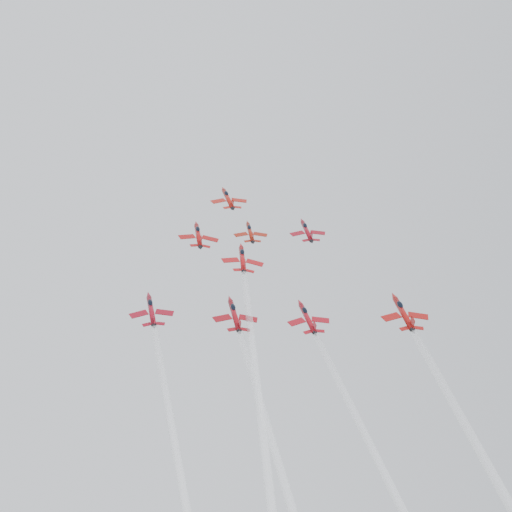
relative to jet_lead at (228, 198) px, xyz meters
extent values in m
cylinder|color=#AA1810|center=(0.00, -0.29, -0.34)|extent=(1.17, 8.95, 7.69)
cone|color=#AA1810|center=(0.00, 4.72, 3.80)|extent=(1.17, 2.55, 2.40)
cone|color=black|center=(0.00, -4.88, -4.14)|extent=(1.17, 1.73, 1.72)
ellipsoid|color=black|center=(0.00, 1.26, 1.63)|extent=(1.06, 2.42, 2.23)
cube|color=#AA1810|center=(-2.88, -0.91, -0.92)|extent=(4.33, 2.72, 1.30)
cube|color=#AA1810|center=(2.88, -0.91, -0.92)|extent=(4.33, 2.72, 1.30)
cube|color=#AA1810|center=(0.00, -4.71, -2.34)|extent=(0.13, 2.83, 2.86)
cube|color=#AA1810|center=(-1.49, -4.06, -3.46)|extent=(2.08, 1.34, 0.74)
cube|color=#AA1810|center=(1.49, -4.06, -3.46)|extent=(2.08, 1.34, 0.74)
cylinder|color=#A20F0F|center=(-9.39, -16.33, -13.60)|extent=(1.14, 8.71, 7.48)
cone|color=#A20F0F|center=(-9.39, -11.46, -9.57)|extent=(1.14, 2.48, 2.33)
cone|color=black|center=(-9.39, -20.80, -17.30)|extent=(1.14, 1.68, 1.67)
ellipsoid|color=black|center=(-9.39, -14.82, -11.68)|extent=(1.04, 2.35, 2.17)
cube|color=#A20F0F|center=(-12.18, -16.93, -14.17)|extent=(4.21, 2.65, 1.27)
cube|color=#A20F0F|center=(-6.59, -16.93, -14.17)|extent=(4.21, 2.65, 1.27)
cube|color=#A20F0F|center=(-9.39, -20.63, -15.54)|extent=(0.12, 2.76, 2.78)
cube|color=#A20F0F|center=(-10.84, -20.00, -16.63)|extent=(2.02, 1.30, 0.72)
cube|color=#A20F0F|center=(-7.94, -20.00, -16.63)|extent=(2.02, 1.30, 0.72)
cylinder|color=maroon|center=(3.57, -14.51, -12.09)|extent=(0.98, 7.48, 6.42)
cone|color=maroon|center=(3.57, -10.32, -8.64)|extent=(0.98, 2.13, 2.00)
cone|color=black|center=(3.57, -18.34, -15.27)|extent=(0.98, 1.45, 1.43)
ellipsoid|color=black|center=(3.57, -13.21, -10.45)|extent=(0.89, 2.02, 1.86)
cube|color=maroon|center=(1.17, -15.03, -12.58)|extent=(3.61, 2.27, 1.09)
cube|color=maroon|center=(5.97, -15.03, -12.58)|extent=(3.61, 2.27, 1.09)
cube|color=maroon|center=(3.57, -18.20, -13.76)|extent=(0.11, 2.37, 2.39)
cube|color=maroon|center=(2.32, -17.66, -14.70)|extent=(1.74, 1.12, 0.62)
cube|color=maroon|center=(4.81, -17.66, -14.70)|extent=(1.74, 1.12, 0.62)
cylinder|color=maroon|center=(18.34, -13.12, -10.95)|extent=(1.07, 8.18, 7.02)
cone|color=maroon|center=(18.34, -8.55, -7.17)|extent=(1.07, 2.33, 2.19)
cone|color=black|center=(18.34, -17.32, -14.42)|extent=(1.07, 1.58, 1.57)
ellipsoid|color=black|center=(18.34, -11.71, -9.15)|extent=(0.97, 2.21, 2.04)
cube|color=maroon|center=(15.72, -13.69, -11.48)|extent=(3.95, 2.48, 1.19)
cube|color=maroon|center=(20.97, -13.69, -11.48)|extent=(3.95, 2.48, 1.19)
cube|color=maroon|center=(18.34, -17.16, -12.78)|extent=(0.12, 2.59, 2.62)
cube|color=maroon|center=(16.98, -16.57, -13.80)|extent=(1.90, 1.23, 0.68)
cube|color=maroon|center=(19.71, -16.57, -13.80)|extent=(1.90, 1.23, 0.68)
cylinder|color=#AE1013|center=(0.04, -24.27, -20.17)|extent=(1.14, 8.73, 7.49)
cone|color=#AE1013|center=(0.04, -19.39, -16.13)|extent=(1.14, 2.49, 2.33)
cone|color=black|center=(0.04, -28.75, -23.87)|extent=(1.14, 1.69, 1.67)
ellipsoid|color=black|center=(0.04, -22.76, -18.25)|extent=(1.04, 2.35, 2.17)
cube|color=#AE1013|center=(-2.76, -24.88, -20.74)|extent=(4.22, 2.65, 1.27)
cube|color=#AE1013|center=(2.84, -24.88, -20.74)|extent=(4.22, 2.65, 1.27)
cube|color=#AE1013|center=(0.04, -28.58, -22.12)|extent=(0.12, 2.76, 2.79)
cube|color=#AE1013|center=(-1.41, -27.95, -23.21)|extent=(2.03, 1.31, 0.73)
cube|color=#AE1013|center=(1.50, -27.95, -23.21)|extent=(2.03, 1.31, 0.73)
cylinder|color=white|center=(0.04, -65.06, -53.90)|extent=(1.45, 72.91, 60.64)
cylinder|color=maroon|center=(-20.57, -39.99, -33.17)|extent=(1.02, 7.77, 6.67)
cone|color=maroon|center=(-20.57, -35.65, -29.58)|extent=(1.02, 2.21, 2.08)
cone|color=black|center=(-20.57, -43.98, -36.47)|extent=(1.02, 1.50, 1.49)
ellipsoid|color=black|center=(-20.57, -38.65, -31.46)|extent=(0.92, 2.10, 1.94)
cube|color=maroon|center=(-23.07, -40.53, -33.68)|extent=(3.75, 2.36, 1.13)
cube|color=maroon|center=(-18.08, -40.53, -33.68)|extent=(3.75, 2.36, 1.13)
cube|color=maroon|center=(-20.57, -43.83, -34.91)|extent=(0.11, 2.46, 2.48)
cube|color=maroon|center=(-21.87, -43.27, -35.88)|extent=(1.80, 1.16, 0.65)
cube|color=maroon|center=(-19.28, -43.27, -35.88)|extent=(1.80, 1.16, 0.65)
cylinder|color=maroon|center=(-4.22, -40.99, -33.99)|extent=(1.07, 8.17, 7.01)
cone|color=maroon|center=(-4.22, -36.43, -30.22)|extent=(1.07, 2.33, 2.19)
cone|color=black|center=(-4.22, -45.18, -37.46)|extent=(1.07, 1.58, 1.57)
ellipsoid|color=black|center=(-4.22, -39.58, -32.20)|extent=(0.97, 2.20, 2.04)
cube|color=maroon|center=(-6.84, -41.56, -34.53)|extent=(3.95, 2.48, 1.19)
cube|color=maroon|center=(-1.60, -41.56, -34.53)|extent=(3.95, 2.48, 1.19)
cube|color=maroon|center=(-4.22, -45.03, -35.82)|extent=(0.12, 2.59, 2.61)
cube|color=maroon|center=(-5.58, -44.43, -36.84)|extent=(1.90, 1.22, 0.68)
cube|color=maroon|center=(-2.86, -44.43, -36.84)|extent=(1.90, 1.22, 0.68)
cylinder|color=maroon|center=(10.59, -41.52, -34.43)|extent=(1.03, 7.85, 6.74)
cone|color=maroon|center=(10.59, -37.14, -30.81)|extent=(1.03, 2.24, 2.10)
cone|color=black|center=(10.59, -45.55, -37.76)|extent=(1.03, 1.52, 1.50)
ellipsoid|color=black|center=(10.59, -40.17, -32.71)|extent=(0.93, 2.12, 1.96)
cube|color=maroon|center=(8.07, -42.07, -34.95)|extent=(3.79, 2.38, 1.14)
cube|color=maroon|center=(13.11, -42.07, -34.95)|extent=(3.79, 2.38, 1.14)
cube|color=maroon|center=(10.59, -45.40, -36.19)|extent=(0.11, 2.48, 2.51)
cube|color=maroon|center=(9.28, -44.83, -37.17)|extent=(1.82, 1.18, 0.65)
cube|color=maroon|center=(11.89, -44.83, -37.17)|extent=(1.82, 1.18, 0.65)
cylinder|color=#A3110F|center=(31.88, -39.96, -33.14)|extent=(1.20, 9.17, 7.87)
cone|color=#A3110F|center=(31.88, -34.84, -28.91)|extent=(1.20, 2.61, 2.45)
cone|color=black|center=(31.88, -44.67, -37.04)|extent=(1.20, 1.77, 1.76)
ellipsoid|color=black|center=(31.88, -38.38, -31.13)|extent=(1.09, 2.47, 2.29)
cube|color=#A3110F|center=(28.93, -40.60, -33.74)|extent=(4.43, 2.79, 1.33)
cube|color=#A3110F|center=(34.82, -40.60, -33.74)|extent=(4.43, 2.79, 1.33)
cube|color=#A3110F|center=(31.88, -44.49, -35.19)|extent=(0.13, 2.90, 2.93)
cube|color=#A3110F|center=(30.35, -43.83, -36.34)|extent=(2.13, 1.37, 0.76)
cube|color=#A3110F|center=(33.40, -43.83, -36.34)|extent=(2.13, 1.37, 0.76)
camera|label=1|loc=(-23.29, -167.17, -41.22)|focal=45.00mm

